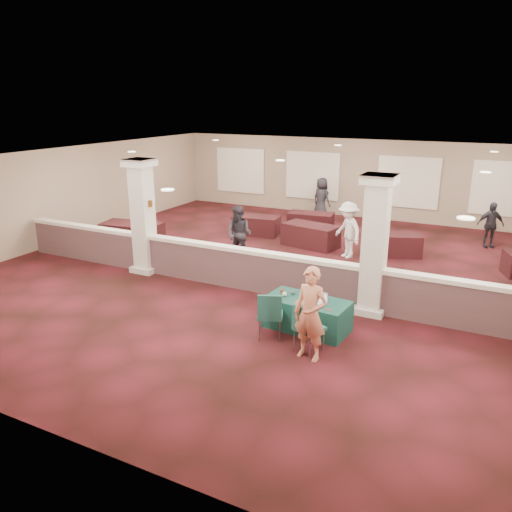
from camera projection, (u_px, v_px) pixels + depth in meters
The scene contains 31 objects.
ground at pixel (279, 273), 14.19m from camera, with size 16.00×16.00×0.00m, color #4A1219.
wall_back at pixel (358, 179), 20.53m from camera, with size 16.00×0.04×3.20m, color gray.
wall_front at pixel (44, 338), 6.88m from camera, with size 16.00×0.04×3.20m, color gray.
wall_left at pixel (67, 195), 17.11m from camera, with size 0.04×16.00×3.20m, color gray.
ceiling at pixel (280, 160), 13.22m from camera, with size 16.00×16.00×0.02m, color silver.
partition_wall at pixel (255, 270), 12.74m from camera, with size 15.60×0.28×1.10m.
column_left at pixel (143, 215), 13.91m from camera, with size 0.72×0.72×3.20m.
column_right at pixel (375, 245), 11.13m from camera, with size 0.72×0.72×3.20m.
sconce_left at pixel (134, 202), 13.91m from camera, with size 0.12×0.12×0.18m.
sconce_right at pixel (150, 204), 13.68m from camera, with size 0.12×0.12×0.18m.
near_table at pixel (307, 314), 10.67m from camera, with size 1.77×0.88×0.68m, color #0E342E.
conf_chair_main at pixel (306, 325), 9.61m from camera, with size 0.64×0.64×0.99m.
conf_chair_side at pixel (270, 312), 10.14m from camera, with size 0.66×0.66×1.02m.
woman at pixel (311, 314), 9.30m from camera, with size 0.66×0.44×1.82m, color tan.
far_table_front_left at pixel (132, 235), 16.67m from camera, with size 1.99×0.99×0.81m, color black.
far_table_front_center at pixel (311, 235), 16.70m from camera, with size 1.83×0.92×0.74m, color black.
far_table_back_left at pixel (256, 225), 18.19m from camera, with size 1.67×0.84×0.68m, color black.
far_table_back_center at pixel (311, 222), 18.75m from camera, with size 1.65×0.82×0.67m, color black.
far_table_back_right at pixel (392, 245), 15.74m from camera, with size 1.71×0.86×0.70m, color black.
attendee_a at pixel (239, 234), 15.00m from camera, with size 0.82×0.46×1.71m, color black.
attendee_b at pixel (348, 230), 15.37m from camera, with size 1.12×0.51×1.75m, color silver.
attendee_c at pixel (490, 225), 16.49m from camera, with size 0.89×0.43×1.52m, color black.
attendee_d at pixel (321, 198), 20.42m from camera, with size 0.83×0.45×1.69m, color black.
laptop_base at pixel (319, 303), 10.39m from camera, with size 0.31×0.21×0.02m, color silver.
laptop_screen at pixel (321, 296), 10.44m from camera, with size 0.31×0.01×0.20m, color silver.
screen_glow at pixel (321, 297), 10.44m from camera, with size 0.28×0.00×0.18m, color silver.
knitting at pixel (305, 303), 10.35m from camera, with size 0.37×0.28×0.03m, color #BB5F1E.
yarn_cream at pixel (284, 294), 10.74m from camera, with size 0.10×0.10×0.10m, color beige.
yarn_red at pixel (282, 291), 10.92m from camera, with size 0.09×0.09×0.09m, color maroon.
yarn_grey at pixel (293, 292), 10.86m from camera, with size 0.10×0.10×0.10m, color #515157.
scissors at pixel (329, 310), 10.05m from camera, with size 0.11×0.03×0.01m, color red.
Camera 1 is at (5.41, -12.25, 4.75)m, focal length 35.00 mm.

